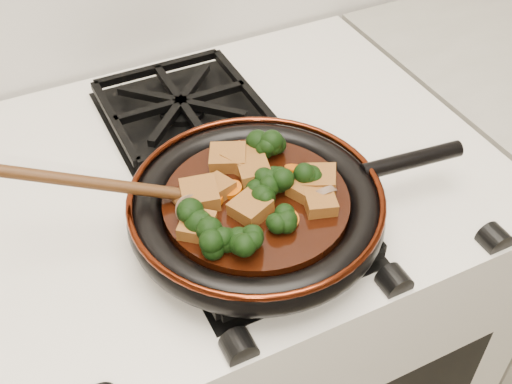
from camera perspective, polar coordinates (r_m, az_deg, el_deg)
name	(u,v)px	position (r m, az deg, el deg)	size (l,w,h in m)	color
stove	(228,346)	(1.25, -2.48, -13.54)	(0.76, 0.60, 0.90)	silver
burner_grate_front	(264,226)	(0.80, 0.68, -3.06)	(0.23, 0.23, 0.03)	black
burner_grate_back	(181,107)	(1.00, -6.65, 7.52)	(0.23, 0.23, 0.03)	black
skillet	(258,207)	(0.78, 0.16, -1.34)	(0.44, 0.31, 0.05)	black
braising_sauce	(256,204)	(0.78, 0.00, -1.12)	(0.23, 0.23, 0.02)	black
tofu_cube_0	(320,204)	(0.76, 5.73, -1.03)	(0.04, 0.04, 0.02)	brown
tofu_cube_1	(319,181)	(0.79, 5.62, 1.02)	(0.04, 0.04, 0.02)	brown
tofu_cube_2	(228,159)	(0.81, -2.50, 2.97)	(0.04, 0.05, 0.02)	brown
tofu_cube_3	(217,189)	(0.77, -3.53, 0.31)	(0.04, 0.03, 0.02)	brown
tofu_cube_4	(250,209)	(0.75, -0.50, -1.52)	(0.04, 0.04, 0.02)	brown
tofu_cube_5	(197,227)	(0.73, -5.26, -3.08)	(0.04, 0.04, 0.02)	brown
tofu_cube_6	(241,160)	(0.81, -1.38, 2.88)	(0.04, 0.04, 0.02)	brown
tofu_cube_7	(200,196)	(0.77, -5.00, -0.31)	(0.04, 0.05, 0.02)	brown
tofu_cube_8	(306,189)	(0.77, 4.50, 0.23)	(0.04, 0.04, 0.02)	brown
tofu_cube_9	(255,174)	(0.79, -0.11, 1.65)	(0.04, 0.04, 0.02)	brown
broccoli_floret_0	(241,244)	(0.71, -1.31, -4.68)	(0.06, 0.06, 0.05)	black
broccoli_floret_1	(271,145)	(0.83, 1.31, 4.19)	(0.06, 0.06, 0.06)	black
broccoli_floret_2	(289,224)	(0.73, 2.92, -2.87)	(0.05, 0.05, 0.05)	black
broccoli_floret_3	(267,195)	(0.76, 0.97, -0.28)	(0.06, 0.06, 0.05)	black
broccoli_floret_4	(217,242)	(0.71, -3.48, -4.42)	(0.06, 0.06, 0.05)	black
broccoli_floret_5	(271,185)	(0.77, 1.36, 0.59)	(0.06, 0.06, 0.06)	black
broccoli_floret_6	(309,172)	(0.79, 4.75, 1.78)	(0.05, 0.05, 0.06)	black
broccoli_floret_7	(269,183)	(0.78, 1.16, 0.77)	(0.06, 0.06, 0.05)	black
broccoli_floret_8	(193,220)	(0.73, -5.62, -2.48)	(0.06, 0.06, 0.06)	black
carrot_coin_0	(231,190)	(0.78, -2.20, 0.22)	(0.03, 0.03, 0.01)	#C75005
carrot_coin_1	(286,219)	(0.74, 2.71, -2.44)	(0.03, 0.03, 0.01)	#C75005
carrot_coin_2	(210,199)	(0.77, -4.10, -0.64)	(0.03, 0.03, 0.01)	#C75005
carrot_coin_3	(295,170)	(0.80, 3.47, 1.98)	(0.03, 0.03, 0.01)	#C75005
mushroom_slice_0	(323,193)	(0.77, 6.00, -0.09)	(0.03, 0.03, 0.01)	brown
mushroom_slice_1	(190,209)	(0.75, -5.88, -1.49)	(0.03, 0.03, 0.01)	brown
mushroom_slice_2	(316,176)	(0.79, 5.34, 1.42)	(0.04, 0.04, 0.01)	brown
mushroom_slice_3	(191,210)	(0.75, -5.84, -1.60)	(0.04, 0.04, 0.01)	brown
wooden_spoon	(139,189)	(0.76, -10.34, 0.27)	(0.15, 0.08, 0.23)	#43240E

